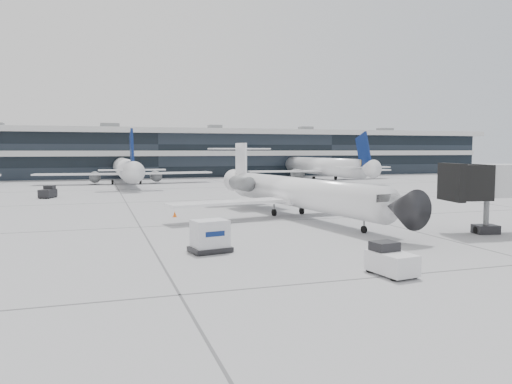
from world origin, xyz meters
name	(u,v)px	position (x,y,z in m)	size (l,w,h in m)	color
ground	(257,222)	(0.00, 0.00, 0.00)	(220.00, 220.00, 0.00)	gray
terminal	(153,155)	(0.00, 82.00, 5.00)	(170.00, 22.00, 10.00)	black
bg_jet_center	(126,183)	(-8.00, 55.00, 0.00)	(32.00, 40.00, 9.60)	white
bg_jet_right	(321,180)	(32.00, 55.00, 0.00)	(32.00, 40.00, 9.60)	white
regional_jet	(294,191)	(4.39, 2.22, 2.41)	(24.49, 30.57, 7.06)	white
baggage_tug	(391,261)	(0.65, -19.75, 0.72)	(1.82, 2.71, 1.61)	silver
cargo_uld	(210,236)	(-6.76, -11.49, 0.98)	(2.68, 2.19, 1.95)	black
traffic_cone	(175,214)	(-6.39, 5.28, 0.27)	(0.49, 0.49, 0.57)	#F45D0C
far_tug	(48,192)	(-19.36, 29.01, 0.71)	(2.28, 2.86, 1.59)	black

